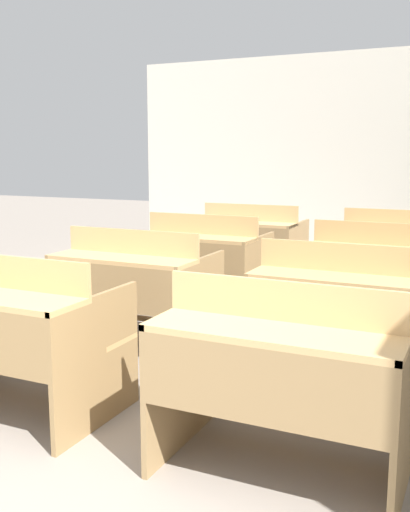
# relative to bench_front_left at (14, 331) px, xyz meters

# --- Properties ---
(wall_back) EXTENTS (6.48, 0.06, 2.84)m
(wall_back) POSITION_rel_bench_front_left_xyz_m (0.55, 6.09, 0.95)
(wall_back) COLOR beige
(wall_back) RESTS_ON ground_plane
(bench_front_left) EXTENTS (1.09, 0.76, 0.90)m
(bench_front_left) POSITION_rel_bench_front_left_xyz_m (0.00, 0.00, 0.00)
(bench_front_left) COLOR olive
(bench_front_left) RESTS_ON ground_plane
(bench_front_right) EXTENTS (1.09, 0.76, 0.90)m
(bench_front_right) POSITION_rel_bench_front_left_xyz_m (1.57, 0.01, 0.00)
(bench_front_right) COLOR #96774D
(bench_front_right) RESTS_ON ground_plane
(bench_second_left) EXTENTS (1.09, 0.76, 0.90)m
(bench_second_left) POSITION_rel_bench_front_left_xyz_m (0.01, 1.26, 0.00)
(bench_second_left) COLOR #95774D
(bench_second_left) RESTS_ON ground_plane
(bench_second_right) EXTENTS (1.09, 0.76, 0.90)m
(bench_second_right) POSITION_rel_bench_front_left_xyz_m (1.57, 1.24, 0.00)
(bench_second_right) COLOR olive
(bench_second_right) RESTS_ON ground_plane
(bench_third_left) EXTENTS (1.09, 0.76, 0.90)m
(bench_third_left) POSITION_rel_bench_front_left_xyz_m (-0.00, 2.48, 0.00)
(bench_third_left) COLOR #93754B
(bench_third_left) RESTS_ON ground_plane
(bench_third_right) EXTENTS (1.09, 0.76, 0.90)m
(bench_third_right) POSITION_rel_bench_front_left_xyz_m (1.59, 2.51, 0.00)
(bench_third_right) COLOR olive
(bench_third_right) RESTS_ON ground_plane
(bench_back_left) EXTENTS (1.09, 0.76, 0.90)m
(bench_back_left) POSITION_rel_bench_front_left_xyz_m (-0.01, 3.72, 0.00)
(bench_back_left) COLOR #9A7B51
(bench_back_left) RESTS_ON ground_plane
(bench_back_right) EXTENTS (1.09, 0.76, 0.90)m
(bench_back_right) POSITION_rel_bench_front_left_xyz_m (1.57, 3.74, 0.00)
(bench_back_right) COLOR #94754B
(bench_back_right) RESTS_ON ground_plane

